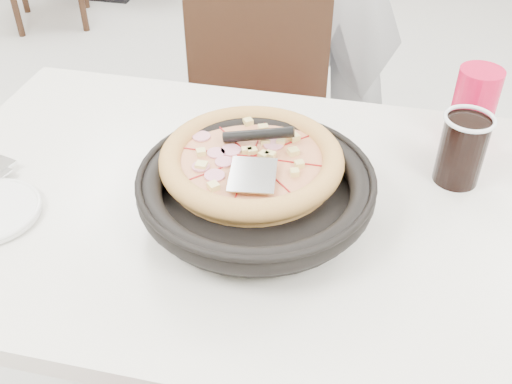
% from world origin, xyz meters
% --- Properties ---
extents(floor, '(7.00, 7.00, 0.00)m').
position_xyz_m(floor, '(0.00, 0.00, 0.00)').
color(floor, '#A5A6A1').
rests_on(floor, ground).
extents(main_table, '(1.23, 0.85, 0.75)m').
position_xyz_m(main_table, '(-0.25, -0.42, 0.38)').
color(main_table, white).
rests_on(main_table, floor).
extents(chair_far, '(0.55, 0.55, 0.95)m').
position_xyz_m(chair_far, '(-0.30, 0.16, 0.47)').
color(chair_far, black).
rests_on(chair_far, floor).
extents(trivet, '(0.13, 0.13, 0.04)m').
position_xyz_m(trivet, '(-0.22, -0.46, 0.77)').
color(trivet, black).
rests_on(trivet, main_table).
extents(pizza_pan, '(0.40, 0.40, 0.01)m').
position_xyz_m(pizza_pan, '(-0.20, -0.46, 0.79)').
color(pizza_pan, black).
rests_on(pizza_pan, trivet).
extents(pizza, '(0.31, 0.31, 0.02)m').
position_xyz_m(pizza, '(-0.22, -0.40, 0.81)').
color(pizza, tan).
rests_on(pizza, pizza_pan).
extents(pizza_server, '(0.09, 0.11, 0.00)m').
position_xyz_m(pizza_server, '(-0.20, -0.47, 0.84)').
color(pizza_server, silver).
rests_on(pizza_server, pizza).
extents(cola_glass, '(0.09, 0.09, 0.13)m').
position_xyz_m(cola_glass, '(0.15, -0.28, 0.81)').
color(cola_glass, black).
rests_on(cola_glass, main_table).
extents(red_cup, '(0.09, 0.09, 0.16)m').
position_xyz_m(red_cup, '(0.18, -0.13, 0.83)').
color(red_cup, red).
rests_on(red_cup, main_table).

